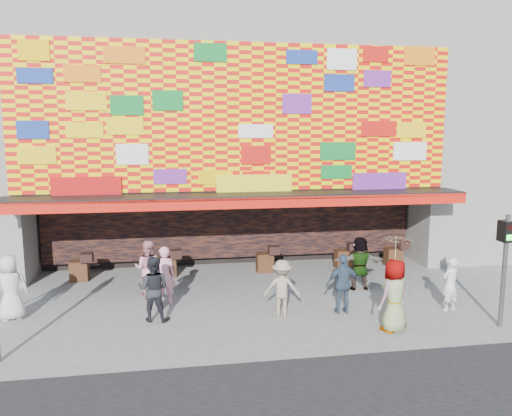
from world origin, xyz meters
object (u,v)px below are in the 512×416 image
at_px(ped_c, 153,289).
at_px(ped_i, 148,268).
at_px(ped_g, 394,295).
at_px(ped_h, 450,284).
at_px(parasol, 396,251).
at_px(ped_a, 11,287).
at_px(ped_f, 360,263).
at_px(ped_d, 282,288).
at_px(ped_b, 164,276).
at_px(ped_e, 343,284).
at_px(signal_right, 505,258).

relative_size(ped_c, ped_i, 1.02).
relative_size(ped_g, ped_h, 1.21).
relative_size(ped_c, ped_h, 1.15).
height_order(ped_i, parasol, parasol).
distance_m(ped_a, ped_i, 3.87).
distance_m(ped_f, ped_h, 2.93).
bearing_deg(ped_a, ped_g, 152.26).
bearing_deg(ped_d, parasol, 165.28).
distance_m(ped_a, parasol, 10.33).
bearing_deg(ped_b, ped_f, 177.57).
xyz_separation_m(ped_a, ped_f, (10.35, 0.96, -0.03)).
relative_size(ped_b, ped_e, 1.04).
xyz_separation_m(ped_b, parasol, (5.85, -2.97, 1.22)).
xyz_separation_m(signal_right, ped_a, (-12.87, 2.67, -0.96)).
xyz_separation_m(signal_right, ped_c, (-9.04, 1.95, -0.96)).
bearing_deg(ped_a, parasol, 152.26).
distance_m(ped_e, ped_g, 1.68).
bearing_deg(ped_g, ped_a, -38.12).
bearing_deg(ped_c, ped_i, -69.47).
distance_m(ped_d, ped_g, 3.04).
bearing_deg(ped_g, ped_i, -55.84).
bearing_deg(ped_d, ped_f, -131.71).
bearing_deg(ped_b, ped_i, -68.09).
height_order(ped_g, parasol, parasol).
height_order(ped_d, ped_g, ped_g).
bearing_deg(ped_d, ped_h, -168.63).
height_order(signal_right, ped_e, signal_right).
height_order(ped_d, ped_f, ped_f).
relative_size(ped_f, ped_g, 0.92).
height_order(ped_g, ped_i, ped_g).
bearing_deg(ped_e, ped_i, -26.28).
bearing_deg(parasol, signal_right, -3.95).
xyz_separation_m(ped_e, ped_f, (1.25, 1.98, 0.02)).
distance_m(ped_c, ped_d, 3.54).
bearing_deg(ped_a, ped_e, 159.77).
relative_size(ped_a, ped_e, 1.06).
bearing_deg(ped_d, signal_right, 178.68).
bearing_deg(ped_f, ped_i, 1.56).
height_order(ped_c, ped_h, ped_c).
relative_size(ped_g, ped_i, 1.08).
height_order(ped_a, ped_e, ped_a).
relative_size(ped_a, ped_b, 1.02).
distance_m(ped_b, ped_c, 1.25).
distance_m(ped_c, parasol, 6.48).
bearing_deg(ped_f, ped_d, 37.51).
bearing_deg(signal_right, ped_i, 156.05).
distance_m(ped_b, ped_i, 1.09).
bearing_deg(ped_e, ped_d, -6.35).
relative_size(ped_d, parasol, 0.90).
height_order(ped_d, ped_h, ped_d).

